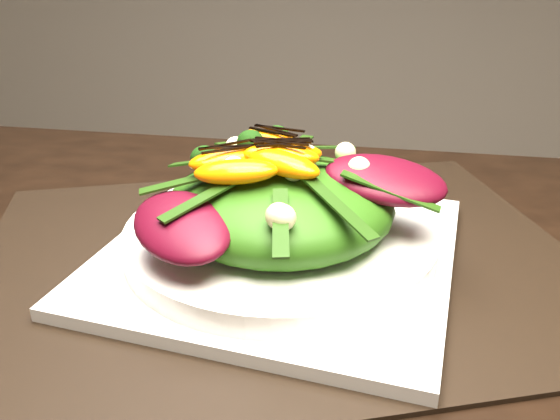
% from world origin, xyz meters
% --- Properties ---
extents(placemat, '(0.62, 0.55, 0.00)m').
position_xyz_m(placemat, '(0.21, 0.13, 0.75)').
color(placemat, black).
rests_on(placemat, dining_table).
extents(plate_base, '(0.32, 0.32, 0.01)m').
position_xyz_m(plate_base, '(0.21, 0.13, 0.76)').
color(plate_base, silver).
rests_on(plate_base, placemat).
extents(salad_bowl, '(0.30, 0.30, 0.02)m').
position_xyz_m(salad_bowl, '(0.21, 0.13, 0.77)').
color(salad_bowl, white).
rests_on(salad_bowl, plate_base).
extents(lettuce_mound, '(0.21, 0.21, 0.06)m').
position_xyz_m(lettuce_mound, '(0.21, 0.13, 0.80)').
color(lettuce_mound, '#2E5E11').
rests_on(lettuce_mound, salad_bowl).
extents(radicchio_leaf, '(0.11, 0.07, 0.02)m').
position_xyz_m(radicchio_leaf, '(0.29, 0.14, 0.83)').
color(radicchio_leaf, '#430714').
rests_on(radicchio_leaf, lettuce_mound).
extents(orange_segment, '(0.07, 0.05, 0.02)m').
position_xyz_m(orange_segment, '(0.20, 0.14, 0.85)').
color(orange_segment, orange).
rests_on(orange_segment, lettuce_mound).
extents(broccoli_floret, '(0.04, 0.04, 0.03)m').
position_xyz_m(broccoli_floret, '(0.14, 0.15, 0.84)').
color(broccoli_floret, black).
rests_on(broccoli_floret, lettuce_mound).
extents(macadamia_nut, '(0.02, 0.02, 0.02)m').
position_xyz_m(macadamia_nut, '(0.23, 0.11, 0.84)').
color(macadamia_nut, '#FBF1B1').
rests_on(macadamia_nut, lettuce_mound).
extents(balsamic_drizzle, '(0.04, 0.02, 0.00)m').
position_xyz_m(balsamic_drizzle, '(0.20, 0.14, 0.85)').
color(balsamic_drizzle, black).
rests_on(balsamic_drizzle, orange_segment).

